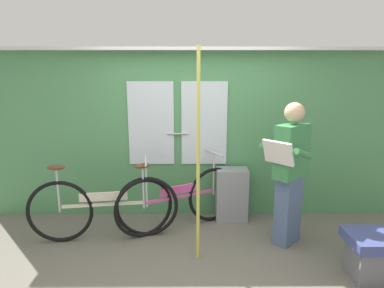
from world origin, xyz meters
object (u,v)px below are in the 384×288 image
Objects in this scene: bicycle_near_door at (104,207)px; handrail_pole at (198,159)px; bicycle_leaning_behind at (180,199)px; bench_seat_corner at (383,255)px; trash_bin_by_wall at (231,194)px; passenger_reading_newspaper at (290,172)px.

bicycle_near_door is 0.79× the size of handrail_pole.
bicycle_near_door is 0.93m from bicycle_leaning_behind.
bicycle_near_door reaches higher than bicycle_leaning_behind.
bench_seat_corner is at bearing -55.05° from bicycle_leaning_behind.
trash_bin_by_wall reaches higher than bench_seat_corner.
bicycle_near_door is at bearing -45.93° from passenger_reading_newspaper.
bicycle_near_door is at bearing -161.62° from trash_bin_by_wall.
trash_bin_by_wall is at bearing 135.01° from bench_seat_corner.
passenger_reading_newspaper reaches higher than bicycle_leaning_behind.
bicycle_near_door is 2.99m from bench_seat_corner.
handrail_pole reaches higher than passenger_reading_newspaper.
handrail_pole is (0.21, -0.69, 0.72)m from bicycle_leaning_behind.
bicycle_near_door is 1.65m from trash_bin_by_wall.
bicycle_leaning_behind reaches higher than trash_bin_by_wall.
passenger_reading_newspaper is at bearing 16.86° from handrail_pole.
bicycle_leaning_behind is 0.69× the size of handrail_pole.
passenger_reading_newspaper is at bearing 137.35° from bench_seat_corner.
bench_seat_corner is (1.99, -1.05, -0.15)m from bicycle_leaning_behind.
passenger_reading_newspaper reaches higher than bench_seat_corner.
passenger_reading_newspaper is 2.32× the size of trash_bin_by_wall.
bicycle_leaning_behind is (0.89, 0.27, -0.01)m from bicycle_near_door.
bicycle_near_door is 1.13× the size of bicycle_leaning_behind.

